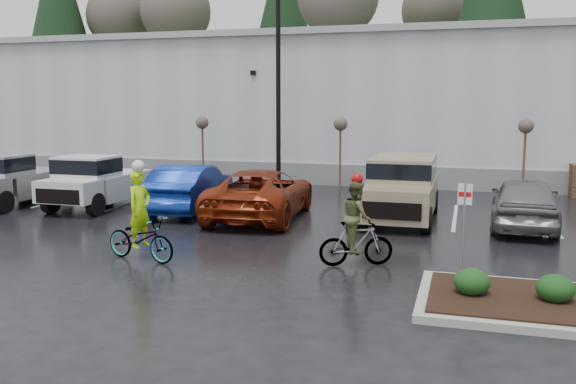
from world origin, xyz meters
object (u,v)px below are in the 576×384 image
(car_red, at_px, (261,193))
(pickup_white, at_px, (102,180))
(fire_lane_sign, at_px, (464,220))
(cyclist_hivis, at_px, (140,230))
(car_grey, at_px, (525,202))
(car_blue, at_px, (190,188))
(suv_tan, at_px, (401,189))
(lamppost, at_px, (278,58))
(sapling_mid, at_px, (340,128))
(cyclist_olive, at_px, (356,232))
(pickup_silver, at_px, (17,178))
(sapling_east, at_px, (526,130))
(sapling_west, at_px, (202,126))

(car_red, bearing_deg, pickup_white, -8.09)
(fire_lane_sign, relative_size, cyclist_hivis, 0.89)
(fire_lane_sign, relative_size, car_grey, 0.46)
(car_blue, xyz_separation_m, suv_tan, (7.37, 0.37, 0.19))
(lamppost, relative_size, sapling_mid, 2.88)
(car_red, relative_size, cyclist_olive, 2.65)
(lamppost, bearing_deg, pickup_silver, -145.40)
(suv_tan, distance_m, cyclist_hivis, 8.91)
(sapling_east, distance_m, car_blue, 13.38)
(sapling_east, xyz_separation_m, fire_lane_sign, (-2.20, -12.80, -1.32))
(sapling_west, xyz_separation_m, cyclist_olive, (9.37, -11.99, -1.91))
(car_red, bearing_deg, fire_lane_sign, 133.89)
(pickup_silver, relative_size, cyclist_hivis, 2.10)
(car_red, bearing_deg, lamppost, -82.43)
(pickup_white, xyz_separation_m, car_grey, (14.72, 0.22, -0.16))
(sapling_mid, relative_size, car_grey, 0.67)
(lamppost, distance_m, car_red, 7.74)
(fire_lane_sign, height_order, pickup_silver, fire_lane_sign)
(pickup_silver, xyz_separation_m, cyclist_olive, (13.92, -5.09, -0.16))
(fire_lane_sign, height_order, pickup_white, fire_lane_sign)
(car_blue, distance_m, car_red, 2.85)
(car_blue, bearing_deg, lamppost, -112.53)
(car_red, height_order, suv_tan, suv_tan)
(suv_tan, bearing_deg, pickup_white, -177.88)
(lamppost, height_order, car_red, lamppost)
(car_grey, bearing_deg, sapling_east, -91.27)
(sapling_east, height_order, car_red, sapling_east)
(lamppost, bearing_deg, cyclist_hivis, -89.07)
(cyclist_olive, bearing_deg, car_blue, 28.12)
(pickup_white, bearing_deg, suv_tan, 2.12)
(car_blue, relative_size, car_grey, 1.07)
(car_red, distance_m, cyclist_hivis, 6.17)
(fire_lane_sign, relative_size, pickup_white, 0.42)
(lamppost, bearing_deg, sapling_mid, 21.80)
(car_red, bearing_deg, sapling_east, -146.01)
(sapling_mid, bearing_deg, car_grey, -41.46)
(sapling_mid, relative_size, car_red, 0.54)
(lamppost, height_order, cyclist_olive, lamppost)
(lamppost, height_order, cyclist_hivis, lamppost)
(cyclist_hivis, xyz_separation_m, cyclist_olive, (5.17, 0.99, 0.06))
(lamppost, distance_m, suv_tan, 8.98)
(sapling_west, height_order, car_blue, sapling_west)
(pickup_silver, bearing_deg, cyclist_olive, -20.06)
(sapling_mid, relative_size, cyclist_olive, 1.43)
(lamppost, xyz_separation_m, car_red, (1.23, -5.90, -4.86))
(fire_lane_sign, distance_m, pickup_white, 14.43)
(car_red, height_order, cyclist_olive, cyclist_olive)
(pickup_silver, bearing_deg, car_red, 0.05)
(lamppost, height_order, sapling_west, lamppost)
(sapling_west, bearing_deg, cyclist_olive, -52.00)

